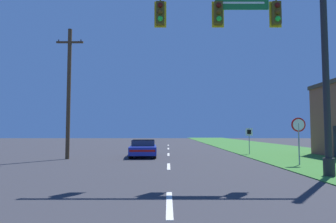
{
  "coord_description": "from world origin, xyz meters",
  "views": [
    {
      "loc": [
        -0.03,
        -1.57,
        1.8
      ],
      "look_at": [
        0.0,
        32.48,
        4.08
      ],
      "focal_mm": 32.0,
      "sensor_mm": 36.0,
      "label": 1
    }
  ],
  "objects": [
    {
      "name": "grass_verge_right",
      "position": [
        10.5,
        30.0,
        0.02
      ],
      "size": [
        10.0,
        110.0,
        0.04
      ],
      "color": "#38752D",
      "rests_on": "ground"
    },
    {
      "name": "road_center_line",
      "position": [
        0.0,
        22.0,
        0.01
      ],
      "size": [
        0.16,
        34.8,
        0.01
      ],
      "color": "silver",
      "rests_on": "ground"
    },
    {
      "name": "signal_mast",
      "position": [
        4.41,
        10.48,
        5.18
      ],
      "size": [
        7.83,
        0.47,
        8.35
      ],
      "color": "#232326",
      "rests_on": "grass_verge_right"
    },
    {
      "name": "car_ahead",
      "position": [
        -1.82,
        20.1,
        0.61
      ],
      "size": [
        2.09,
        4.71,
        1.19
      ],
      "color": "black",
      "rests_on": "ground"
    },
    {
      "name": "stop_sign",
      "position": [
        6.95,
        14.43,
        1.86
      ],
      "size": [
        0.76,
        0.07,
        2.5
      ],
      "color": "gray",
      "rests_on": "grass_verge_right"
    },
    {
      "name": "route_sign_post",
      "position": [
        6.36,
        22.06,
        1.53
      ],
      "size": [
        0.55,
        0.06,
        2.03
      ],
      "color": "gray",
      "rests_on": "grass_verge_right"
    },
    {
      "name": "utility_pole_near",
      "position": [
        -6.64,
        18.18,
        4.5
      ],
      "size": [
        1.8,
        0.26,
        8.7
      ],
      "color": "#4C3823",
      "rests_on": "ground"
    }
  ]
}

